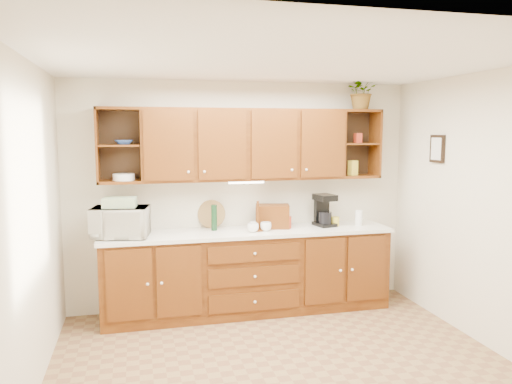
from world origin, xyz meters
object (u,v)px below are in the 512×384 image
bread_box (272,216)px  potted_plant (362,91)px  coffee_maker (324,211)px  microwave (120,222)px

bread_box → potted_plant: 1.79m
coffee_maker → potted_plant: 1.46m
microwave → bread_box: size_ratio=1.51×
coffee_maker → potted_plant: size_ratio=0.88×
bread_box → potted_plant: size_ratio=0.90×
bread_box → coffee_maker: (0.62, -0.02, 0.05)m
microwave → potted_plant: potted_plant is taller
bread_box → microwave: bearing=-162.3°
bread_box → coffee_maker: coffee_maker is taller
coffee_maker → potted_plant: bearing=-4.3°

